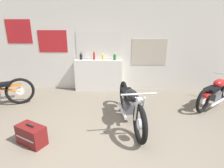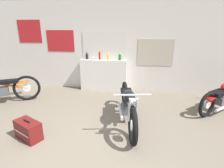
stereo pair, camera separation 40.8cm
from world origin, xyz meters
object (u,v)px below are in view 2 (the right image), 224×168
Objects in this scene: bottle_left_center at (100,55)px; motorcycle_black at (128,104)px; bottle_leftmost at (87,56)px; bottle_right_center at (120,57)px; hard_case_darkred at (28,130)px; bottle_center at (108,57)px; motorcycle_red at (224,95)px.

bottle_left_center is 0.14× the size of motorcycle_black.
bottle_left_center reaches higher than bottle_leftmost.
bottle_right_center is at bearing -1.95° from bottle_left_center.
bottle_leftmost is 0.38× the size of hard_case_darkred.
motorcycle_black is at bearing -54.70° from bottle_leftmost.
bottle_right_center is at bearing -2.60° from bottle_center.
bottle_leftmost is 0.99× the size of bottle_right_center.
bottle_center is 0.94× the size of bottle_right_center.
motorcycle_black is (0.75, -2.02, -0.68)m from bottle_center.
bottle_left_center is 0.29m from bottle_center.
bottle_left_center is 3.12m from hard_case_darkred.
hard_case_darkred is at bearing -154.01° from motorcycle_black.
bottle_center reaches higher than hard_case_darkred.
bottle_left_center is 0.20× the size of motorcycle_red.
bottle_left_center is at bearing 76.00° from hard_case_darkred.
bottle_leftmost reaches higher than motorcycle_black.
bottle_leftmost is 3.07m from hard_case_darkred.
bottle_leftmost is 1.07m from bottle_right_center.
bottle_leftmost is 2.61m from motorcycle_black.
bottle_center is at bearing 177.40° from bottle_right_center.
motorcycle_red is (2.28, 0.95, -0.03)m from motorcycle_black.
bottle_right_center reaches higher than bottle_leftmost.
hard_case_darkred is at bearing -104.00° from bottle_left_center.
bottle_left_center is 1.44× the size of bottle_center.
bottle_right_center is (0.65, -0.02, -0.03)m from bottle_left_center.
motorcycle_red is at bearing 22.68° from motorcycle_black.
bottle_leftmost is 3.96m from motorcycle_red.
bottle_leftmost is at bearing 175.71° from bottle_left_center.
bottle_right_center is 2.95m from motorcycle_red.
bottle_center is 0.14× the size of motorcycle_red.
bottle_center is 0.10× the size of motorcycle_black.
bottle_leftmost is 0.11× the size of motorcycle_black.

